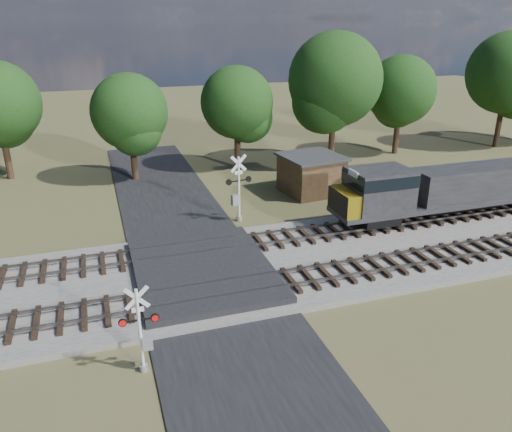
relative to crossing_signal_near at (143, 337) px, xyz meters
name	(u,v)px	position (x,y,z in m)	size (l,w,h in m)	color
ground	(205,281)	(3.79, 6.27, -1.55)	(160.00, 160.00, 0.00)	#50552D
ballast_bed	(369,248)	(13.79, 6.77, -1.40)	(140.00, 10.00, 0.30)	gray
road	(205,280)	(3.79, 6.27, -1.51)	(7.00, 60.00, 0.08)	black
crossing_panel	(203,271)	(3.79, 6.77, -1.24)	(7.00, 9.00, 0.62)	#262628
track_near	(275,282)	(6.91, 4.27, -1.14)	(140.00, 2.60, 0.33)	black
track_far	(245,243)	(6.91, 9.27, -1.14)	(140.00, 2.60, 0.33)	black
crossing_signal_near	(143,337)	(0.00, 0.00, 0.00)	(1.51, 0.33, 3.74)	silver
crossing_signal_far	(238,194)	(7.74, 13.65, 0.36)	(1.84, 0.49, 4.60)	silver
equipment_shed	(311,174)	(14.85, 17.63, -0.04)	(4.90, 4.90, 2.99)	#3F281B
treeline	(253,88)	(12.86, 26.07, 5.51)	(79.93, 12.55, 11.89)	black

